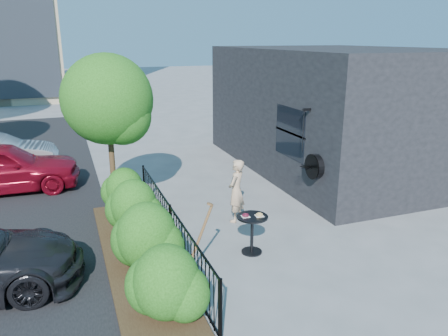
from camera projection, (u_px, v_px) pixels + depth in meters
name	position (u px, v px, depth m)	size (l,w,h in m)	color
ground	(238.00, 243.00, 9.60)	(120.00, 120.00, 0.00)	gray
shop_building	(338.00, 109.00, 14.89)	(6.22, 9.00, 4.00)	black
fence	(171.00, 229.00, 8.94)	(0.05, 6.05, 1.10)	black
planting_bed	(138.00, 258.00, 8.85)	(1.30, 6.00, 0.08)	#382616
shrubs	(140.00, 225.00, 8.79)	(1.10, 5.60, 1.24)	#1D5313
patio_tree	(111.00, 105.00, 10.53)	(2.20, 2.20, 3.94)	#3F2B19
cafe_table	(252.00, 227.00, 9.00)	(0.65, 0.65, 0.87)	black
woman	(236.00, 191.00, 10.53)	(0.57, 0.37, 1.55)	tan
shovel	(198.00, 246.00, 8.01)	(0.55, 0.20, 1.51)	brown
car_red	(0.00, 168.00, 12.55)	(1.74, 4.32, 1.47)	maroon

